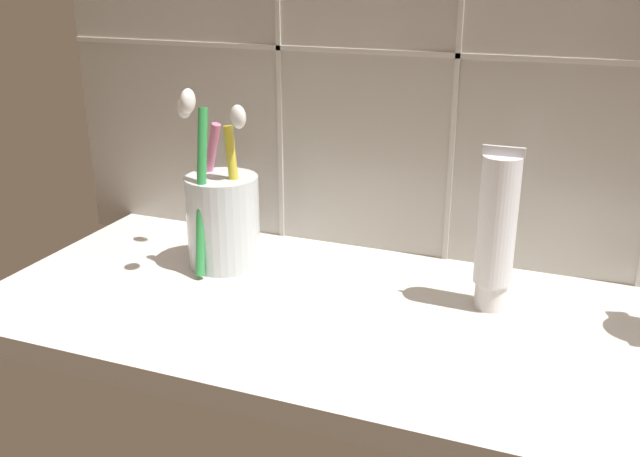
% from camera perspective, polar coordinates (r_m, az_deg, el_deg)
% --- Properties ---
extents(sink_counter, '(0.73, 0.30, 0.02)m').
position_cam_1_polar(sink_counter, '(0.62, 5.44, -7.81)').
color(sink_counter, silver).
rests_on(sink_counter, ground).
extents(toothbrush_cup, '(0.10, 0.09, 0.18)m').
position_cam_1_polar(toothbrush_cup, '(0.71, -7.84, 0.97)').
color(toothbrush_cup, silver).
rests_on(toothbrush_cup, sink_counter).
extents(toothpaste_tube, '(0.03, 0.03, 0.15)m').
position_cam_1_polar(toothpaste_tube, '(0.62, 13.94, -0.15)').
color(toothpaste_tube, white).
rests_on(toothpaste_tube, sink_counter).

